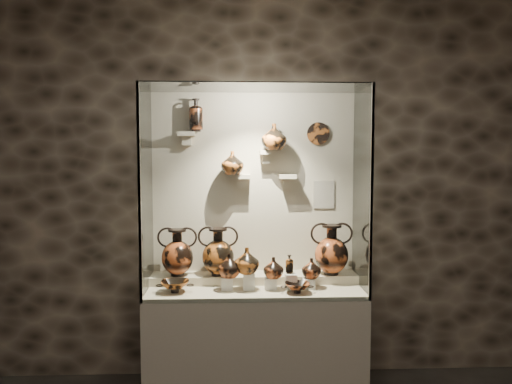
% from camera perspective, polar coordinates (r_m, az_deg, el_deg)
% --- Properties ---
extents(wall_back, '(5.00, 0.02, 3.20)m').
position_cam_1_polar(wall_back, '(4.21, -0.29, 0.47)').
color(wall_back, black).
rests_on(wall_back, ground).
extents(plinth, '(1.70, 0.60, 0.80)m').
position_cam_1_polar(plinth, '(4.15, -0.11, -16.60)').
color(plinth, '#C2B59C').
rests_on(plinth, floor).
extents(front_tier, '(1.68, 0.58, 0.03)m').
position_cam_1_polar(front_tier, '(4.02, -0.11, -11.07)').
color(front_tier, beige).
rests_on(front_tier, plinth).
extents(rear_tier, '(1.70, 0.25, 0.10)m').
position_cam_1_polar(rear_tier, '(4.18, -0.21, -9.97)').
color(rear_tier, beige).
rests_on(rear_tier, plinth).
extents(back_panel, '(1.70, 0.03, 1.60)m').
position_cam_1_polar(back_panel, '(4.20, -0.29, 0.46)').
color(back_panel, '#C2B59C').
rests_on(back_panel, plinth).
extents(glass_front, '(1.70, 0.01, 1.60)m').
position_cam_1_polar(glass_front, '(3.59, 0.08, -0.19)').
color(glass_front, white).
rests_on(glass_front, plinth).
extents(glass_left, '(0.01, 0.60, 1.60)m').
position_cam_1_polar(glass_left, '(3.95, -12.48, 0.11)').
color(glass_left, white).
rests_on(glass_left, plinth).
extents(glass_right, '(0.01, 0.60, 1.60)m').
position_cam_1_polar(glass_right, '(4.01, 12.04, 0.19)').
color(glass_right, white).
rests_on(glass_right, plinth).
extents(glass_top, '(1.70, 0.60, 0.01)m').
position_cam_1_polar(glass_top, '(3.91, -0.11, 11.86)').
color(glass_top, white).
rests_on(glass_top, back_panel).
extents(frame_post_left, '(0.02, 0.02, 1.60)m').
position_cam_1_polar(frame_post_left, '(3.66, -13.17, -0.22)').
color(frame_post_left, gray).
rests_on(frame_post_left, plinth).
extents(frame_post_right, '(0.02, 0.02, 1.60)m').
position_cam_1_polar(frame_post_right, '(3.73, 13.07, -0.13)').
color(frame_post_right, gray).
rests_on(frame_post_right, plinth).
extents(pedestal_a, '(0.09, 0.09, 0.10)m').
position_cam_1_polar(pedestal_a, '(3.96, -3.32, -10.37)').
color(pedestal_a, silver).
rests_on(pedestal_a, front_tier).
extents(pedestal_b, '(0.09, 0.09, 0.13)m').
position_cam_1_polar(pedestal_b, '(3.95, -0.82, -10.15)').
color(pedestal_b, silver).
rests_on(pedestal_b, front_tier).
extents(pedestal_c, '(0.09, 0.09, 0.09)m').
position_cam_1_polar(pedestal_c, '(3.97, 1.68, -10.40)').
color(pedestal_c, silver).
rests_on(pedestal_c, front_tier).
extents(pedestal_d, '(0.09, 0.09, 0.12)m').
position_cam_1_polar(pedestal_d, '(3.98, 4.02, -10.15)').
color(pedestal_d, silver).
rests_on(pedestal_d, front_tier).
extents(pedestal_e, '(0.09, 0.09, 0.08)m').
position_cam_1_polar(pedestal_e, '(4.00, 6.04, -10.37)').
color(pedestal_e, silver).
rests_on(pedestal_e, front_tier).
extents(bracket_ul, '(0.14, 0.12, 0.04)m').
position_cam_1_polar(bracket_ul, '(4.14, -7.93, 6.59)').
color(bracket_ul, '#C2B59C').
rests_on(bracket_ul, back_panel).
extents(bracket_ca, '(0.14, 0.12, 0.04)m').
position_cam_1_polar(bracket_ca, '(4.12, -1.64, 1.78)').
color(bracket_ca, '#C2B59C').
rests_on(bracket_ca, back_panel).
extents(bracket_cb, '(0.10, 0.12, 0.04)m').
position_cam_1_polar(bracket_cb, '(4.12, 1.14, 4.56)').
color(bracket_cb, '#C2B59C').
rests_on(bracket_cb, back_panel).
extents(bracket_cc, '(0.14, 0.12, 0.04)m').
position_cam_1_polar(bracket_cc, '(4.14, 3.62, 1.78)').
color(bracket_cc, '#C2B59C').
rests_on(bracket_cc, back_panel).
extents(amphora_left, '(0.39, 0.39, 0.38)m').
position_cam_1_polar(amphora_left, '(4.12, -8.97, -6.81)').
color(amphora_left, '#9E451E').
rests_on(amphora_left, rear_tier).
extents(amphora_mid, '(0.39, 0.39, 0.39)m').
position_cam_1_polar(amphora_mid, '(4.09, -4.36, -6.80)').
color(amphora_mid, '#A8551D').
rests_on(amphora_mid, rear_tier).
extents(amphora_right, '(0.40, 0.40, 0.41)m').
position_cam_1_polar(amphora_right, '(4.15, 8.62, -6.50)').
color(amphora_right, '#9E451E').
rests_on(amphora_right, rear_tier).
extents(jug_a, '(0.21, 0.21, 0.19)m').
position_cam_1_polar(jug_a, '(3.91, -3.06, -8.39)').
color(jug_a, '#9E451E').
rests_on(jug_a, pedestal_a).
extents(jug_b, '(0.25, 0.25, 0.20)m').
position_cam_1_polar(jug_b, '(3.90, -1.05, -7.85)').
color(jug_b, '#A8551D').
rests_on(jug_b, pedestal_b).
extents(jug_c, '(0.19, 0.19, 0.17)m').
position_cam_1_polar(jug_c, '(3.92, 2.01, -8.64)').
color(jug_c, '#9E451E').
rests_on(jug_c, pedestal_c).
extents(jug_e, '(0.20, 0.20, 0.16)m').
position_cam_1_polar(jug_e, '(3.99, 6.34, -8.65)').
color(jug_e, '#9E451E').
rests_on(jug_e, pedestal_e).
extents(lekythos_small, '(0.10, 0.10, 0.17)m').
position_cam_1_polar(lekythos_small, '(3.96, 3.83, -8.09)').
color(lekythos_small, '#A8551D').
rests_on(lekythos_small, pedestal_d).
extents(kylix_left, '(0.32, 0.28, 0.11)m').
position_cam_1_polar(kylix_left, '(3.92, -9.24, -10.46)').
color(kylix_left, '#A8551D').
rests_on(kylix_left, front_tier).
extents(kylix_right, '(0.27, 0.24, 0.10)m').
position_cam_1_polar(kylix_right, '(3.87, 4.73, -10.73)').
color(kylix_right, '#9E451E').
rests_on(kylix_right, front_tier).
extents(lekythos_tall, '(0.13, 0.13, 0.30)m').
position_cam_1_polar(lekythos_tall, '(4.13, -6.88, 8.95)').
color(lekythos_tall, '#9E451E').
rests_on(lekythos_tall, bracket_ul).
extents(ovoid_vase_a, '(0.23, 0.23, 0.19)m').
position_cam_1_polar(ovoid_vase_a, '(4.07, -2.72, 3.35)').
color(ovoid_vase_a, '#A8551D').
rests_on(ovoid_vase_a, bracket_ca).
extents(ovoid_vase_b, '(0.26, 0.26, 0.22)m').
position_cam_1_polar(ovoid_vase_b, '(4.08, 2.07, 6.32)').
color(ovoid_vase_b, '#A8551D').
rests_on(ovoid_vase_b, bracket_cb).
extents(wall_plate, '(0.19, 0.02, 0.19)m').
position_cam_1_polar(wall_plate, '(4.23, 7.13, 6.64)').
color(wall_plate, '#944B1D').
rests_on(wall_plate, back_panel).
extents(info_placard, '(0.18, 0.01, 0.23)m').
position_cam_1_polar(info_placard, '(4.25, 7.77, -0.29)').
color(info_placard, beige).
rests_on(info_placard, back_panel).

